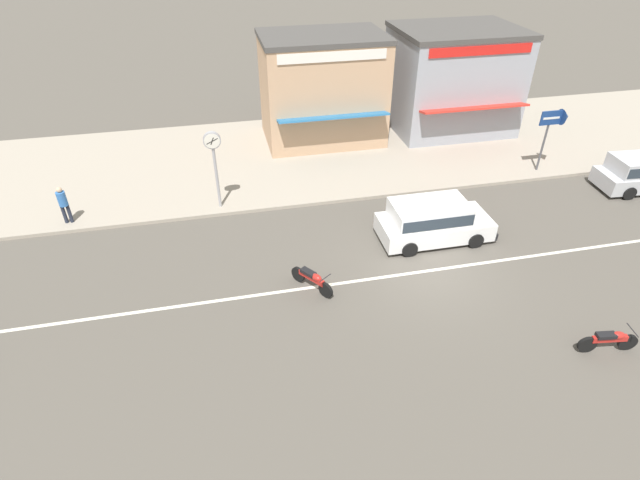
{
  "coord_description": "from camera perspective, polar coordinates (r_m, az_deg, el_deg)",
  "views": [
    {
      "loc": [
        -6.78,
        -12.78,
        11.03
      ],
      "look_at": [
        -3.62,
        1.58,
        0.8
      ],
      "focal_mm": 28.0,
      "sensor_mm": 36.0,
      "label": 1
    }
  ],
  "objects": [
    {
      "name": "ground_plane",
      "position": [
        18.19,
        12.33,
        -3.45
      ],
      "size": [
        160.0,
        160.0,
        0.0
      ],
      "primitive_type": "plane",
      "color": "#544F47"
    },
    {
      "name": "lane_centre_stripe",
      "position": [
        18.19,
        12.34,
        -3.45
      ],
      "size": [
        50.4,
        0.14,
        0.01
      ],
      "primitive_type": "cube",
      "color": "silver",
      "rests_on": "ground"
    },
    {
      "name": "kerb_strip",
      "position": [
        26.42,
        3.69,
        10.25
      ],
      "size": [
        68.0,
        10.0,
        0.15
      ],
      "primitive_type": "cube",
      "color": "#9E9384",
      "rests_on": "ground"
    },
    {
      "name": "minivan_white_3",
      "position": [
        19.43,
        12.7,
        2.27
      ],
      "size": [
        4.36,
        2.03,
        1.56
      ],
      "color": "white",
      "rests_on": "ground"
    },
    {
      "name": "motorcycle_0",
      "position": [
        16.93,
        30.19,
        -9.85
      ],
      "size": [
        1.78,
        0.56,
        0.8
      ],
      "color": "black",
      "rests_on": "ground"
    },
    {
      "name": "motorcycle_1",
      "position": [
        16.75,
        -0.91,
        -4.49
      ],
      "size": [
        1.16,
        1.52,
        0.8
      ],
      "color": "black",
      "rests_on": "ground"
    },
    {
      "name": "street_clock",
      "position": [
        20.43,
        -12.09,
        9.88
      ],
      "size": [
        0.69,
        0.22,
        3.33
      ],
      "color": "#9E9EA3",
      "rests_on": "kerb_strip"
    },
    {
      "name": "arrow_signboard",
      "position": [
        25.66,
        25.78,
        12.27
      ],
      "size": [
        1.38,
        0.72,
        2.96
      ],
      "color": "#4C4C51",
      "rests_on": "kerb_strip"
    },
    {
      "name": "pedestrian_near_clock",
      "position": [
        22.07,
        -27.3,
        3.85
      ],
      "size": [
        0.34,
        0.34,
        1.59
      ],
      "color": "#232838",
      "rests_on": "kerb_strip"
    },
    {
      "name": "shopfront_corner_warung",
      "position": [
        29.12,
        14.91,
        17.31
      ],
      "size": [
        6.36,
        5.73,
        5.29
      ],
      "color": "#999EA8",
      "rests_on": "kerb_strip"
    },
    {
      "name": "shopfront_mid_block",
      "position": [
        26.7,
        0.3,
        16.92
      ],
      "size": [
        6.15,
        4.96,
        5.33
      ],
      "color": "tan",
      "rests_on": "kerb_strip"
    }
  ]
}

